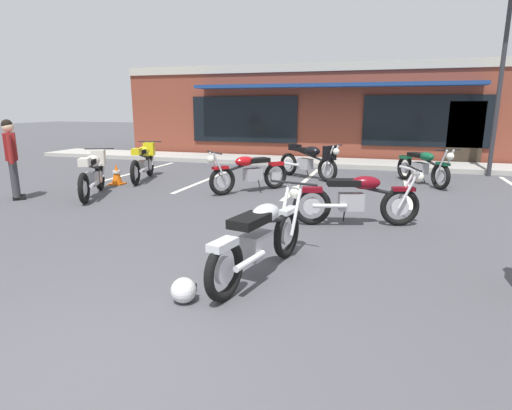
{
  "coord_description": "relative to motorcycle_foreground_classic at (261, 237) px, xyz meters",
  "views": [
    {
      "loc": [
        2.01,
        -2.14,
        1.93
      ],
      "look_at": [
        0.28,
        3.43,
        0.55
      ],
      "focal_mm": 29.33,
      "sensor_mm": 36.0,
      "label": 1
    }
  ],
  "objects": [
    {
      "name": "painted_stall_lines",
      "position": [
        -0.7,
        6.3,
        -0.46
      ],
      "size": [
        10.38,
        4.8,
        0.01
      ],
      "color": "silver",
      "rests_on": "ground_plane"
    },
    {
      "name": "ground_plane",
      "position": [
        -0.7,
        1.66,
        -0.46
      ],
      "size": [
        80.0,
        80.0,
        0.0
      ],
      "primitive_type": "plane",
      "color": "#47474C"
    },
    {
      "name": "motorcycle_black_cruiser",
      "position": [
        -4.82,
        3.23,
        0.07
      ],
      "size": [
        1.18,
        1.96,
        0.98
      ],
      "color": "black",
      "rests_on": "ground_plane"
    },
    {
      "name": "sidewalk_kerb",
      "position": [
        -0.7,
        9.9,
        -0.39
      ],
      "size": [
        22.0,
        1.8,
        0.14
      ],
      "primitive_type": "cube",
      "color": "#A8A59E",
      "rests_on": "ground_plane"
    },
    {
      "name": "person_in_shorts_foreground",
      "position": [
        -6.14,
        2.4,
        0.49
      ],
      "size": [
        0.5,
        0.49,
        1.68
      ],
      "color": "black",
      "rests_on": "ground_plane"
    },
    {
      "name": "motorcycle_blue_standard",
      "position": [
        0.91,
        2.5,
        0.0
      ],
      "size": [
        2.07,
        0.92,
        0.98
      ],
      "color": "black",
      "rests_on": "ground_plane"
    },
    {
      "name": "motorcycle_green_cafe_racer",
      "position": [
        -4.88,
        5.36,
        0.07
      ],
      "size": [
        0.97,
        2.05,
        0.98
      ],
      "color": "black",
      "rests_on": "ground_plane"
    },
    {
      "name": "brick_storefront_building",
      "position": [
        -0.7,
        14.05,
        1.26
      ],
      "size": [
        16.16,
        7.2,
        3.43
      ],
      "color": "brown",
      "rests_on": "ground_plane"
    },
    {
      "name": "traffic_cone",
      "position": [
        -5.16,
        4.54,
        -0.2
      ],
      "size": [
        0.34,
        0.34,
        0.53
      ],
      "color": "orange",
      "rests_on": "ground_plane"
    },
    {
      "name": "parking_lot_lamp_post",
      "position": [
        4.14,
        8.69,
        2.85
      ],
      "size": [
        0.24,
        0.76,
        5.14
      ],
      "color": "#2D2D33",
      "rests_on": "ground_plane"
    },
    {
      "name": "motorcycle_silver_naked",
      "position": [
        -0.63,
        6.79,
        0.07
      ],
      "size": [
        1.85,
        1.37,
        0.98
      ],
      "color": "black",
      "rests_on": "ground_plane"
    },
    {
      "name": "motorcycle_orange_scrambler",
      "position": [
        2.21,
        6.83,
        0.0
      ],
      "size": [
        1.35,
        1.86,
        0.98
      ],
      "color": "black",
      "rests_on": "ground_plane"
    },
    {
      "name": "motorcycle_red_sportbike",
      "position": [
        -1.66,
        4.62,
        0.0
      ],
      "size": [
        1.55,
        1.74,
        0.98
      ],
      "color": "black",
      "rests_on": "ground_plane"
    },
    {
      "name": "motorcycle_foreground_classic",
      "position": [
        0.0,
        0.0,
        0.0
      ],
      "size": [
        0.8,
        2.08,
        0.98
      ],
      "color": "black",
      "rests_on": "ground_plane"
    },
    {
      "name": "helmet_on_pavement",
      "position": [
        -0.54,
        -0.9,
        -0.33
      ],
      "size": [
        0.26,
        0.26,
        0.26
      ],
      "color": "silver",
      "rests_on": "ground_plane"
    }
  ]
}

